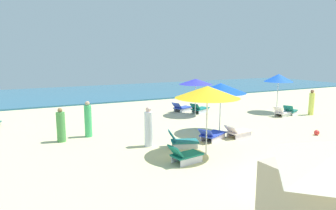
{
  "coord_description": "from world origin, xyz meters",
  "views": [
    {
      "loc": [
        -7.26,
        -6.21,
        3.87
      ],
      "look_at": [
        -0.56,
        7.46,
        1.27
      ],
      "focal_mm": 31.94,
      "sensor_mm": 36.0,
      "label": 1
    }
  ],
  "objects_px": {
    "umbrella_0": "(207,92)",
    "lounge_chair_3_1": "(238,132)",
    "lounge_chair_2_1": "(290,111)",
    "beachgoer_0": "(61,126)",
    "lounge_chair_3_0": "(212,135)",
    "beachgoer_3": "(311,103)",
    "lounge_chair_0_1": "(182,141)",
    "umbrella_2": "(279,78)",
    "lounge_chair_2_0": "(282,112)",
    "lounge_chair_0_0": "(185,155)",
    "beachgoer_1": "(149,128)",
    "lounge_chair_1_0": "(182,108)",
    "lounge_chair_1_1": "(200,109)",
    "umbrella_3": "(221,88)",
    "umbrella_1": "(196,82)",
    "beach_ball_1": "(317,133)",
    "beachgoer_2": "(88,120)"
  },
  "relations": [
    {
      "from": "lounge_chair_0_1",
      "to": "lounge_chair_2_0",
      "type": "xyz_separation_m",
      "value": [
        8.78,
        2.85,
        -0.04
      ]
    },
    {
      "from": "lounge_chair_3_0",
      "to": "beachgoer_1",
      "type": "height_order",
      "value": "beachgoer_1"
    },
    {
      "from": "beach_ball_1",
      "to": "beachgoer_2",
      "type": "bearing_deg",
      "value": 155.25
    },
    {
      "from": "lounge_chair_0_0",
      "to": "lounge_chair_2_0",
      "type": "xyz_separation_m",
      "value": [
        9.57,
        4.48,
        -0.05
      ]
    },
    {
      "from": "lounge_chair_1_1",
      "to": "lounge_chair_3_0",
      "type": "xyz_separation_m",
      "value": [
        -2.92,
        -5.71,
        -0.02
      ]
    },
    {
      "from": "lounge_chair_1_1",
      "to": "lounge_chair_3_1",
      "type": "xyz_separation_m",
      "value": [
        -1.53,
        -5.82,
        -0.03
      ]
    },
    {
      "from": "beachgoer_1",
      "to": "beachgoer_0",
      "type": "bearing_deg",
      "value": -37.61
    },
    {
      "from": "lounge_chair_0_0",
      "to": "lounge_chair_2_0",
      "type": "bearing_deg",
      "value": -74.1
    },
    {
      "from": "umbrella_3",
      "to": "lounge_chair_1_1",
      "type": "bearing_deg",
      "value": 69.11
    },
    {
      "from": "lounge_chair_1_1",
      "to": "umbrella_2",
      "type": "distance_m",
      "value": 5.63
    },
    {
      "from": "lounge_chair_1_1",
      "to": "beach_ball_1",
      "type": "relative_size",
      "value": 6.47
    },
    {
      "from": "lounge_chair_0_1",
      "to": "lounge_chair_1_0",
      "type": "height_order",
      "value": "lounge_chair_0_1"
    },
    {
      "from": "lounge_chair_0_1",
      "to": "lounge_chair_3_0",
      "type": "bearing_deg",
      "value": -57.95
    },
    {
      "from": "beachgoer_0",
      "to": "beachgoer_1",
      "type": "bearing_deg",
      "value": 39.0
    },
    {
      "from": "beachgoer_2",
      "to": "lounge_chair_0_0",
      "type": "bearing_deg",
      "value": -94.02
    },
    {
      "from": "lounge_chair_3_1",
      "to": "beachgoer_3",
      "type": "distance_m",
      "value": 7.94
    },
    {
      "from": "lounge_chair_2_0",
      "to": "beach_ball_1",
      "type": "bearing_deg",
      "value": 143.67
    },
    {
      "from": "umbrella_0",
      "to": "beachgoer_1",
      "type": "bearing_deg",
      "value": 129.76
    },
    {
      "from": "lounge_chair_0_1",
      "to": "lounge_chair_3_1",
      "type": "relative_size",
      "value": 0.99
    },
    {
      "from": "beachgoer_0",
      "to": "beachgoer_3",
      "type": "distance_m",
      "value": 15.23
    },
    {
      "from": "lounge_chair_3_1",
      "to": "beachgoer_1",
      "type": "bearing_deg",
      "value": 74.18
    },
    {
      "from": "lounge_chair_0_1",
      "to": "umbrella_2",
      "type": "distance_m",
      "value": 10.47
    },
    {
      "from": "lounge_chair_0_0",
      "to": "beachgoer_3",
      "type": "xyz_separation_m",
      "value": [
        11.56,
        3.98,
        0.48
      ]
    },
    {
      "from": "lounge_chair_3_0",
      "to": "beachgoer_0",
      "type": "bearing_deg",
      "value": 39.83
    },
    {
      "from": "lounge_chair_1_0",
      "to": "beachgoer_1",
      "type": "relative_size",
      "value": 0.95
    },
    {
      "from": "lounge_chair_0_0",
      "to": "beachgoer_1",
      "type": "bearing_deg",
      "value": 0.43
    },
    {
      "from": "lounge_chair_3_0",
      "to": "beachgoer_0",
      "type": "height_order",
      "value": "beachgoer_0"
    },
    {
      "from": "beachgoer_3",
      "to": "beach_ball_1",
      "type": "height_order",
      "value": "beachgoer_3"
    },
    {
      "from": "lounge_chair_3_1",
      "to": "lounge_chair_1_0",
      "type": "bearing_deg",
      "value": -14.92
    },
    {
      "from": "umbrella_3",
      "to": "umbrella_1",
      "type": "bearing_deg",
      "value": 74.4
    },
    {
      "from": "lounge_chair_0_0",
      "to": "umbrella_3",
      "type": "relative_size",
      "value": 0.53
    },
    {
      "from": "umbrella_0",
      "to": "lounge_chair_3_0",
      "type": "height_order",
      "value": "umbrella_0"
    },
    {
      "from": "umbrella_1",
      "to": "beachgoer_1",
      "type": "xyz_separation_m",
      "value": [
        -5.23,
        -4.8,
        -1.36
      ]
    },
    {
      "from": "lounge_chair_1_0",
      "to": "beachgoer_1",
      "type": "distance_m",
      "value": 8.09
    },
    {
      "from": "lounge_chair_1_1",
      "to": "umbrella_3",
      "type": "xyz_separation_m",
      "value": [
        -1.83,
        -4.8,
        1.96
      ]
    },
    {
      "from": "lounge_chair_2_0",
      "to": "lounge_chair_3_0",
      "type": "xyz_separation_m",
      "value": [
        -7.04,
        -2.49,
        0.01
      ]
    },
    {
      "from": "beachgoer_1",
      "to": "beachgoer_2",
      "type": "relative_size",
      "value": 1.0
    },
    {
      "from": "lounge_chair_2_0",
      "to": "beachgoer_0",
      "type": "relative_size",
      "value": 0.87
    },
    {
      "from": "lounge_chair_0_0",
      "to": "beachgoer_3",
      "type": "height_order",
      "value": "beachgoer_3"
    },
    {
      "from": "umbrella_1",
      "to": "lounge_chair_3_0",
      "type": "height_order",
      "value": "umbrella_1"
    },
    {
      "from": "lounge_chair_1_1",
      "to": "beachgoer_3",
      "type": "height_order",
      "value": "beachgoer_3"
    },
    {
      "from": "beachgoer_2",
      "to": "lounge_chair_3_1",
      "type": "bearing_deg",
      "value": -56.09
    },
    {
      "from": "umbrella_3",
      "to": "lounge_chair_3_0",
      "type": "height_order",
      "value": "umbrella_3"
    },
    {
      "from": "umbrella_0",
      "to": "lounge_chair_2_1",
      "type": "xyz_separation_m",
      "value": [
        9.25,
        4.2,
        -2.22
      ]
    },
    {
      "from": "lounge_chair_2_0",
      "to": "beachgoer_1",
      "type": "xyz_separation_m",
      "value": [
        -9.98,
        -2.08,
        0.56
      ]
    },
    {
      "from": "lounge_chair_1_0",
      "to": "beachgoer_0",
      "type": "relative_size",
      "value": 1.05
    },
    {
      "from": "lounge_chair_2_1",
      "to": "beachgoer_0",
      "type": "relative_size",
      "value": 0.98
    },
    {
      "from": "umbrella_0",
      "to": "lounge_chair_3_1",
      "type": "relative_size",
      "value": 1.91
    },
    {
      "from": "lounge_chair_1_1",
      "to": "lounge_chair_1_0",
      "type": "bearing_deg",
      "value": 13.83
    },
    {
      "from": "lounge_chair_3_1",
      "to": "beach_ball_1",
      "type": "xyz_separation_m",
      "value": [
        3.66,
        -1.42,
        -0.12
      ]
    }
  ]
}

